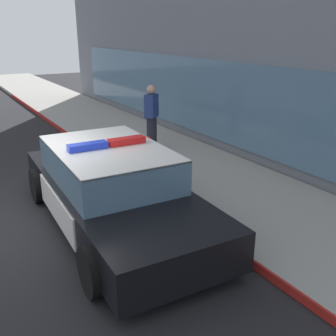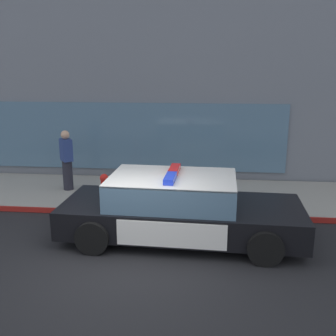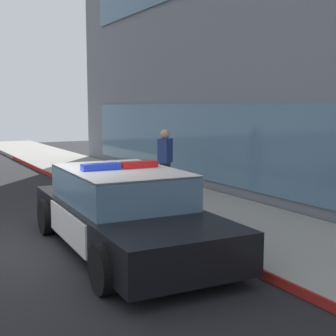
# 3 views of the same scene
# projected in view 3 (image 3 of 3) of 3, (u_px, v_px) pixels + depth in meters

# --- Properties ---
(ground) EXTENTS (48.00, 48.00, 0.00)m
(ground) POSITION_uv_depth(u_px,v_px,m) (38.00, 245.00, 8.45)
(ground) COLOR black
(sidewalk) EXTENTS (48.00, 2.98, 0.15)m
(sidewalk) POSITION_uv_depth(u_px,v_px,m) (219.00, 217.00, 10.31)
(sidewalk) COLOR gray
(sidewalk) RESTS_ON ground
(curb_red_paint) EXTENTS (28.80, 0.04, 0.14)m
(curb_red_paint) POSITION_uv_depth(u_px,v_px,m) (157.00, 225.00, 9.59)
(curb_red_paint) COLOR maroon
(curb_red_paint) RESTS_ON ground
(police_cruiser) EXTENTS (5.11, 2.31, 1.49)m
(police_cruiser) POSITION_uv_depth(u_px,v_px,m) (124.00, 211.00, 8.15)
(police_cruiser) COLOR black
(police_cruiser) RESTS_ON ground
(fire_hydrant) EXTENTS (0.34, 0.39, 0.73)m
(fire_hydrant) POSITION_uv_depth(u_px,v_px,m) (160.00, 192.00, 10.85)
(fire_hydrant) COLOR red
(fire_hydrant) RESTS_ON sidewalk
(pedestrian_on_sidewalk) EXTENTS (0.45, 0.48, 1.71)m
(pedestrian_on_sidewalk) POSITION_uv_depth(u_px,v_px,m) (165.00, 162.00, 12.30)
(pedestrian_on_sidewalk) COLOR #23232D
(pedestrian_on_sidewalk) RESTS_ON sidewalk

